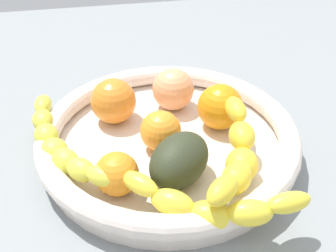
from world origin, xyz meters
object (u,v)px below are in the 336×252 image
object	(u,v)px
banana_draped_right	(211,207)
orange_mid_left	(113,101)
orange_front	(117,174)
banana_arching_top	(59,146)
fruit_bowl	(168,140)
orange_mid_right	(161,131)
avocado_dark	(176,161)
orange_rear	(220,107)
peach_blush	(173,89)
banana_draped_left	(238,156)

from	to	relation	value
banana_draped_right	orange_mid_left	size ratio (longest dim) A/B	3.12
banana_draped_right	orange_front	xyz separation A→B (cm)	(7.21, 9.85, 0.07)
banana_arching_top	fruit_bowl	bearing A→B (deg)	-85.55
orange_front	orange_mid_right	world-z (taller)	orange_mid_right
fruit_bowl	banana_draped_right	world-z (taller)	banana_draped_right
orange_front	avocado_dark	distance (cm)	7.47
orange_rear	peach_blush	bearing A→B (deg)	43.09
banana_draped_left	orange_mid_left	xyz separation A→B (cm)	(15.57, 14.17, -0.11)
banana_arching_top	peach_blush	distance (cm)	20.02
avocado_dark	peach_blush	size ratio (longest dim) A/B	1.44
banana_draped_left	orange_mid_left	distance (cm)	21.05
orange_rear	orange_front	bearing A→B (deg)	124.47
orange_front	orange_mid_left	xyz separation A→B (cm)	(15.33, -0.93, 0.65)
banana_draped_left	orange_rear	world-z (taller)	orange_rear
banana_draped_right	orange_mid_left	distance (cm)	24.25
fruit_bowl	orange_rear	world-z (taller)	orange_rear
orange_rear	avocado_dark	distance (cm)	13.58
orange_front	orange_rear	world-z (taller)	orange_rear
fruit_bowl	orange_mid_left	world-z (taller)	orange_mid_left
orange_rear	orange_mid_right	bearing A→B (deg)	110.80
banana_arching_top	banana_draped_right	bearing A→B (deg)	-130.32
orange_mid_left	orange_rear	xyz separation A→B (cm)	(-4.30, -15.13, -0.05)
orange_mid_right	peach_blush	world-z (taller)	peach_blush
banana_arching_top	orange_mid_left	bearing A→B (deg)	-43.70
banana_draped_right	orange_rear	distance (cm)	19.27
banana_draped_left	orange_front	xyz separation A→B (cm)	(0.24, 15.10, -0.76)
fruit_bowl	orange_mid_left	distance (cm)	10.30
fruit_bowl	banana_draped_left	bearing A→B (deg)	-139.36
fruit_bowl	orange_front	xyz separation A→B (cm)	(-8.22, 7.83, 2.15)
fruit_bowl	orange_rear	size ratio (longest dim) A/B	5.49
avocado_dark	peach_blush	bearing A→B (deg)	-9.69
banana_draped_right	banana_arching_top	xyz separation A→B (cm)	(14.28, 16.82, -0.08)
fruit_bowl	banana_arching_top	size ratio (longest dim) A/B	1.72
orange_front	peach_blush	bearing A→B (deg)	-30.89
avocado_dark	peach_blush	distance (cm)	16.90
avocado_dark	peach_blush	xyz separation A→B (cm)	(16.66, -2.85, 0.04)
banana_draped_right	banana_arching_top	world-z (taller)	banana_draped_right
orange_front	orange_mid_left	world-z (taller)	orange_mid_left
banana_draped_right	peach_blush	distance (cm)	24.41
banana_draped_right	avocado_dark	size ratio (longest dim) A/B	2.26
fruit_bowl	orange_mid_left	size ratio (longest dim) A/B	5.42
banana_arching_top	peach_blush	bearing A→B (deg)	-59.59
orange_mid_right	orange_rear	world-z (taller)	orange_rear
fruit_bowl	banana_draped_left	distance (cm)	11.52
peach_blush	fruit_bowl	bearing A→B (deg)	164.71
banana_arching_top	orange_mid_right	bearing A→B (deg)	-88.34
orange_mid_left	orange_mid_right	xyz separation A→B (cm)	(-7.87, -5.75, -0.54)
banana_draped_right	orange_mid_right	xyz separation A→B (cm)	(14.67, 3.18, 0.18)
orange_rear	peach_blush	xyz separation A→B (cm)	(6.17, 5.77, -0.09)
banana_draped_left	avocado_dark	distance (cm)	7.70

